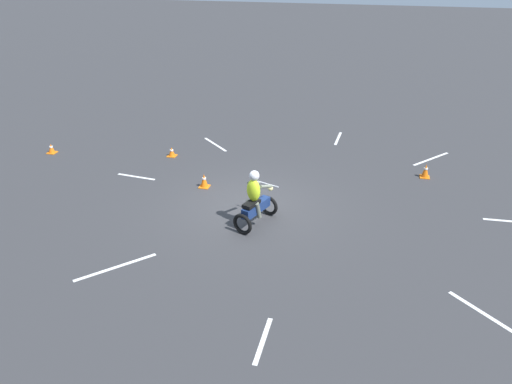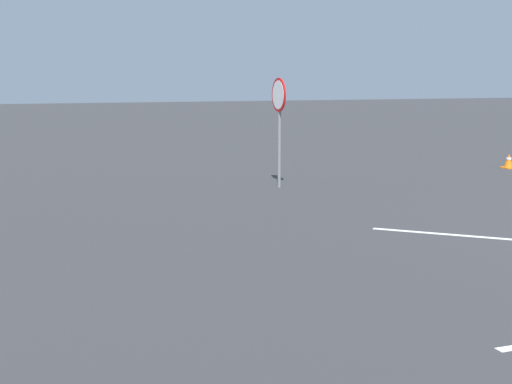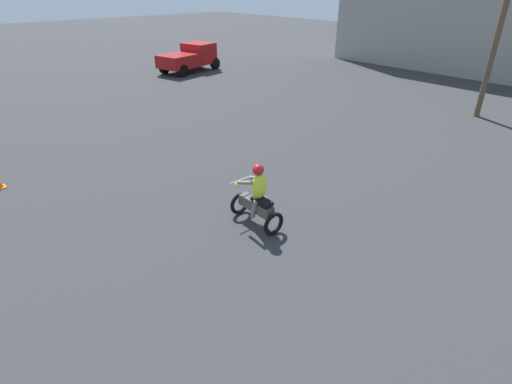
% 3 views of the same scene
% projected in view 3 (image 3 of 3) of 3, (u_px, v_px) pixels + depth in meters
% --- Properties ---
extents(motorcycle_rider_background, '(1.52, 0.70, 1.66)m').
position_uv_depth(motorcycle_rider_background, '(257.00, 199.00, 9.72)').
color(motorcycle_rider_background, black).
rests_on(motorcycle_rider_background, ground).
extents(pickup_truck, '(2.78, 4.45, 1.73)m').
position_uv_depth(pickup_truck, '(190.00, 57.00, 26.58)').
color(pickup_truck, black).
rests_on(pickup_truck, ground).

